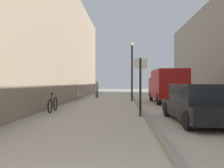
% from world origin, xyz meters
% --- Properties ---
extents(ground_plane, '(80.00, 80.00, 0.00)m').
position_xyz_m(ground_plane, '(0.00, 12.00, 0.00)').
color(ground_plane, '#A8A093').
extents(building_facade_left, '(2.28, 40.00, 9.67)m').
position_xyz_m(building_facade_left, '(-4.74, 12.00, 4.83)').
color(building_facade_left, gray).
rests_on(building_facade_left, ground_plane).
extents(kerb_strip, '(0.16, 40.00, 0.12)m').
position_xyz_m(kerb_strip, '(1.58, 12.00, 0.06)').
color(kerb_strip, gray).
rests_on(kerb_strip, ground_plane).
extents(pedestrian_main_foreground, '(0.31, 0.24, 1.65)m').
position_xyz_m(pedestrian_main_foreground, '(-1.96, 20.20, 0.95)').
color(pedestrian_main_foreground, '#2D3851').
rests_on(pedestrian_main_foreground, ground_plane).
extents(delivery_van, '(2.07, 5.31, 2.42)m').
position_xyz_m(delivery_van, '(3.86, 15.32, 1.30)').
color(delivery_van, maroon).
rests_on(delivery_van, ground_plane).
extents(parked_car, '(1.96, 4.26, 1.45)m').
position_xyz_m(parked_car, '(3.41, 7.16, 0.71)').
color(parked_car, black).
rests_on(parked_car, ground_plane).
extents(street_sign_post, '(0.60, 0.10, 2.60)m').
position_xyz_m(street_sign_post, '(1.37, 8.54, 1.55)').
color(street_sign_post, black).
rests_on(street_sign_post, ground_plane).
extents(lamp_post, '(0.28, 0.28, 4.76)m').
position_xyz_m(lamp_post, '(1.33, 16.68, 2.72)').
color(lamp_post, black).
rests_on(lamp_post, ground_plane).
extents(bicycle_leaning, '(0.15, 1.77, 0.98)m').
position_xyz_m(bicycle_leaning, '(-3.01, 9.85, 0.38)').
color(bicycle_leaning, black).
rests_on(bicycle_leaning, ground_plane).
extents(cafe_chair_near_window, '(0.44, 0.44, 0.94)m').
position_xyz_m(cafe_chair_near_window, '(-3.01, 16.85, 0.55)').
color(cafe_chair_near_window, '#B7B2A8').
rests_on(cafe_chair_near_window, ground_plane).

